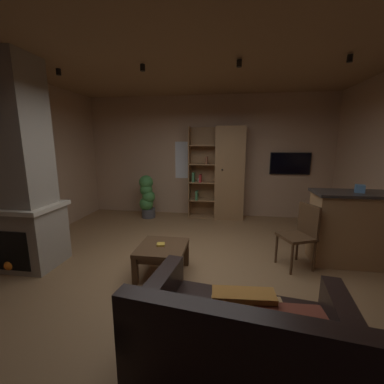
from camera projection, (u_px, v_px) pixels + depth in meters
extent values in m
cube|color=olive|center=(188.00, 271.00, 3.48)|extent=(5.85, 5.73, 0.02)
cube|color=tan|center=(207.00, 157.00, 6.01)|extent=(5.97, 0.06, 2.88)
cube|color=#8E6B47|center=(187.00, 47.00, 2.92)|extent=(5.85, 5.73, 0.02)
cube|color=white|center=(188.00, 160.00, 6.06)|extent=(0.65, 0.01, 0.90)
cube|color=gray|center=(26.00, 237.00, 3.58)|extent=(0.95, 0.66, 0.85)
cube|color=gray|center=(12.00, 136.00, 3.30)|extent=(0.80, 0.56, 2.03)
cube|color=beige|center=(21.00, 207.00, 3.49)|extent=(1.03, 0.74, 0.06)
cube|color=black|center=(8.00, 250.00, 3.30)|extent=(0.66, 0.08, 0.55)
sphere|color=orange|center=(10.00, 265.00, 3.33)|extent=(0.14, 0.14, 0.14)
cube|color=#997047|center=(230.00, 174.00, 5.73)|extent=(0.67, 0.38, 2.14)
cube|color=#997047|center=(203.00, 172.00, 5.99)|extent=(0.62, 0.02, 2.14)
cube|color=#997047|center=(190.00, 173.00, 5.86)|extent=(0.02, 0.38, 2.14)
sphere|color=black|center=(222.00, 170.00, 5.53)|extent=(0.04, 0.04, 0.04)
cube|color=#997047|center=(202.00, 216.00, 6.03)|extent=(0.62, 0.38, 0.02)
cube|color=#997047|center=(202.00, 200.00, 5.94)|extent=(0.62, 0.38, 0.02)
cube|color=#997047|center=(202.00, 182.00, 5.86)|extent=(0.62, 0.38, 0.02)
cube|color=#997047|center=(202.00, 164.00, 5.78)|extent=(0.62, 0.38, 0.02)
cube|color=#997047|center=(202.00, 146.00, 5.69)|extent=(0.62, 0.38, 0.02)
cube|color=brown|center=(207.00, 160.00, 5.69)|extent=(0.04, 0.23, 0.17)
cube|color=#387247|center=(197.00, 195.00, 5.88)|extent=(0.05, 0.23, 0.21)
cube|color=#387247|center=(194.00, 177.00, 5.81)|extent=(0.05, 0.23, 0.22)
cube|color=#B22D2D|center=(200.00, 178.00, 5.79)|extent=(0.05, 0.23, 0.17)
sphere|color=beige|center=(199.00, 180.00, 5.86)|extent=(0.10, 0.10, 0.10)
cube|color=#997047|center=(361.00, 230.00, 3.58)|extent=(1.34, 0.51, 1.04)
cube|color=#2D2826|center=(366.00, 194.00, 3.47)|extent=(1.40, 0.57, 0.04)
cube|color=#598CBF|center=(360.00, 189.00, 3.46)|extent=(0.15, 0.15, 0.11)
cube|color=black|center=(240.00, 350.00, 1.87)|extent=(1.64, 1.15, 0.42)
cube|color=black|center=(236.00, 344.00, 1.41)|extent=(1.53, 0.35, 0.42)
cube|color=black|center=(343.00, 358.00, 1.66)|extent=(0.28, 0.96, 0.67)
cube|color=black|center=(157.00, 318.00, 2.04)|extent=(0.28, 0.96, 0.67)
cube|color=tan|center=(246.00, 324.00, 1.65)|extent=(0.48, 0.22, 0.36)
cube|color=#C67F33|center=(263.00, 332.00, 1.60)|extent=(0.44, 0.18, 0.37)
cube|color=#C67F33|center=(242.00, 320.00, 1.67)|extent=(0.43, 0.19, 0.45)
cube|color=brown|center=(287.00, 336.00, 1.55)|extent=(0.43, 0.16, 0.37)
cube|color=#4C331E|center=(162.00, 248.00, 3.30)|extent=(0.64, 0.67, 0.05)
cube|color=#4C331E|center=(162.00, 252.00, 3.31)|extent=(0.57, 0.60, 0.08)
cube|color=#4C331E|center=(135.00, 271.00, 3.10)|extent=(0.07, 0.07, 0.36)
cube|color=#4C331E|center=(178.00, 274.00, 3.02)|extent=(0.07, 0.07, 0.36)
cube|color=#4C331E|center=(150.00, 251.00, 3.67)|extent=(0.07, 0.07, 0.36)
cube|color=#4C331E|center=(186.00, 254.00, 3.59)|extent=(0.07, 0.07, 0.36)
cube|color=gold|center=(161.00, 244.00, 3.31)|extent=(0.12, 0.12, 0.03)
cube|color=#4C331E|center=(296.00, 237.00, 3.48)|extent=(0.55, 0.55, 0.04)
cube|color=#4C331E|center=(309.00, 220.00, 3.48)|extent=(0.19, 0.38, 0.44)
cylinder|color=#4C331E|center=(276.00, 248.00, 3.65)|extent=(0.04, 0.04, 0.46)
cylinder|color=#4C331E|center=(292.00, 259.00, 3.31)|extent=(0.04, 0.04, 0.46)
cylinder|color=#4C331E|center=(297.00, 246.00, 3.74)|extent=(0.04, 0.04, 0.46)
cylinder|color=#4C331E|center=(314.00, 256.00, 3.40)|extent=(0.04, 0.04, 0.46)
cylinder|color=#4C4C51|center=(149.00, 213.00, 5.95)|extent=(0.33, 0.33, 0.21)
sphere|color=#3D7F3D|center=(146.00, 204.00, 5.89)|extent=(0.33, 0.33, 0.33)
sphere|color=#3D7F3D|center=(149.00, 197.00, 5.85)|extent=(0.31, 0.31, 0.31)
sphere|color=#3D7F3D|center=(146.00, 190.00, 5.83)|extent=(0.30, 0.30, 0.30)
sphere|color=#3D7F3D|center=(146.00, 182.00, 5.81)|extent=(0.33, 0.33, 0.33)
cube|color=black|center=(290.00, 164.00, 5.70)|extent=(0.90, 0.05, 0.50)
cube|color=black|center=(290.00, 164.00, 5.67)|extent=(0.86, 0.01, 0.46)
cylinder|color=black|center=(59.00, 72.00, 3.66)|extent=(0.07, 0.07, 0.09)
cylinder|color=black|center=(143.00, 68.00, 3.45)|extent=(0.07, 0.07, 0.09)
cylinder|color=black|center=(239.00, 63.00, 3.27)|extent=(0.07, 0.07, 0.09)
cylinder|color=black|center=(350.00, 58.00, 3.07)|extent=(0.07, 0.07, 0.09)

